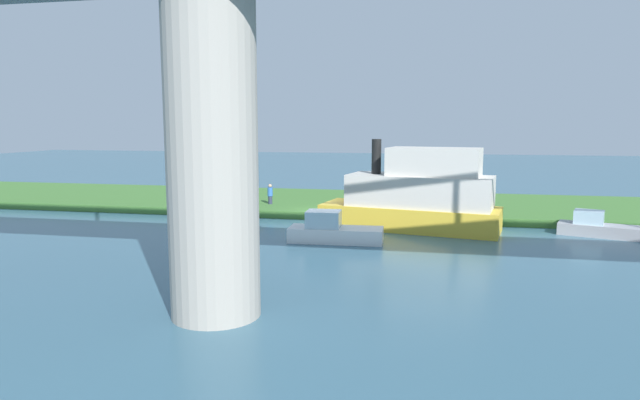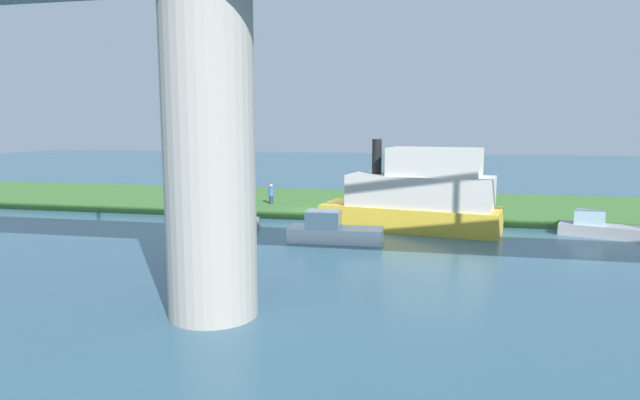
% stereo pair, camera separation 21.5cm
% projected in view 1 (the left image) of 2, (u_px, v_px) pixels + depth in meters
% --- Properties ---
extents(ground_plane, '(160.00, 160.00, 0.00)m').
position_uv_depth(ground_plane, '(322.00, 220.00, 34.22)').
color(ground_plane, '#386075').
extents(grassy_bank, '(80.00, 12.00, 0.50)m').
position_uv_depth(grassy_bank, '(338.00, 203.00, 40.01)').
color(grassy_bank, '#427533').
rests_on(grassy_bank, ground).
extents(bridge_pylon, '(2.80, 2.80, 10.25)m').
position_uv_depth(bridge_pylon, '(212.00, 153.00, 16.57)').
color(bridge_pylon, '#9E998E').
rests_on(bridge_pylon, ground).
extents(person_on_bank, '(0.43, 0.43, 1.39)m').
position_uv_depth(person_on_bank, '(270.00, 194.00, 37.72)').
color(person_on_bank, '#2D334C').
rests_on(person_on_bank, grassy_bank).
extents(mooring_post, '(0.20, 0.20, 0.93)m').
position_uv_depth(mooring_post, '(412.00, 207.00, 33.41)').
color(mooring_post, brown).
rests_on(mooring_post, grassy_bank).
extents(motorboat_red, '(10.50, 5.14, 5.14)m').
position_uv_depth(motorboat_red, '(416.00, 196.00, 31.08)').
color(motorboat_red, gold).
rests_on(motorboat_red, ground).
extents(riverboat_paddlewheel, '(4.85, 1.89, 1.60)m').
position_uv_depth(riverboat_paddlewheel, '(333.00, 231.00, 27.94)').
color(riverboat_paddlewheel, white).
rests_on(riverboat_paddlewheel, ground).
extents(motorboat_white, '(4.33, 2.66, 1.36)m').
position_uv_depth(motorboat_white, '(597.00, 227.00, 29.41)').
color(motorboat_white, '#99999E').
rests_on(motorboat_white, ground).
extents(skiff_small, '(4.27, 2.09, 1.36)m').
position_uv_depth(skiff_small, '(220.00, 219.00, 31.84)').
color(skiff_small, '#99999E').
rests_on(skiff_small, ground).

